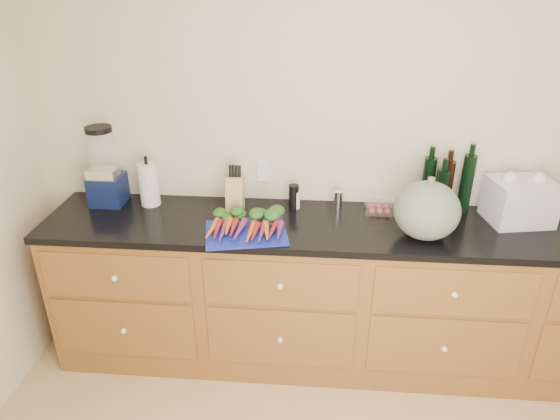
# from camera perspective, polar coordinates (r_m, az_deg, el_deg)

# --- Properties ---
(wall_back) EXTENTS (4.10, 0.05, 2.60)m
(wall_back) POSITION_cam_1_polar(r_m,az_deg,el_deg) (2.98, 9.78, 7.41)
(wall_back) COLOR beige
(wall_back) RESTS_ON ground
(cabinets) EXTENTS (3.60, 0.64, 0.90)m
(cabinets) POSITION_cam_1_polar(r_m,az_deg,el_deg) (3.08, 9.02, -9.77)
(cabinets) COLOR brown
(cabinets) RESTS_ON ground
(countertop) EXTENTS (3.64, 0.62, 0.04)m
(countertop) POSITION_cam_1_polar(r_m,az_deg,el_deg) (2.83, 9.67, -2.00)
(countertop) COLOR black
(countertop) RESTS_ON cabinets
(cutting_board) EXTENTS (0.49, 0.41, 0.01)m
(cutting_board) POSITION_cam_1_polar(r_m,az_deg,el_deg) (2.70, -3.90, -2.60)
(cutting_board) COLOR #14229B
(cutting_board) RESTS_ON countertop
(carrots) EXTENTS (0.40, 0.30, 0.06)m
(carrots) POSITION_cam_1_polar(r_m,az_deg,el_deg) (2.72, -3.80, -1.67)
(carrots) COLOR orange
(carrots) RESTS_ON cutting_board
(squash) EXTENTS (0.34, 0.34, 0.31)m
(squash) POSITION_cam_1_polar(r_m,az_deg,el_deg) (2.70, 16.44, -0.05)
(squash) COLOR #576756
(squash) RESTS_ON countertop
(blender_appliance) EXTENTS (0.19, 0.19, 0.48)m
(blender_appliance) POSITION_cam_1_polar(r_m,az_deg,el_deg) (3.13, -19.38, 4.23)
(blender_appliance) COLOR #0D1741
(blender_appliance) RESTS_ON countertop
(paper_towel) EXTENTS (0.12, 0.12, 0.26)m
(paper_towel) POSITION_cam_1_polar(r_m,az_deg,el_deg) (3.07, -14.76, 2.84)
(paper_towel) COLOR silver
(paper_towel) RESTS_ON countertop
(knife_block) EXTENTS (0.10, 0.10, 0.20)m
(knife_block) POSITION_cam_1_polar(r_m,az_deg,el_deg) (2.93, -5.14, 1.90)
(knife_block) COLOR tan
(knife_block) RESTS_ON countertop
(grinder_salt) EXTENTS (0.05, 0.05, 0.11)m
(grinder_salt) POSITION_cam_1_polar(r_m,az_deg,el_deg) (2.95, 1.84, 1.18)
(grinder_salt) COLOR silver
(grinder_salt) RESTS_ON countertop
(grinder_pepper) EXTENTS (0.06, 0.06, 0.15)m
(grinder_pepper) POSITION_cam_1_polar(r_m,az_deg,el_deg) (2.95, 1.58, 1.53)
(grinder_pepper) COLOR black
(grinder_pepper) RESTS_ON countertop
(canister_chrome) EXTENTS (0.05, 0.05, 0.12)m
(canister_chrome) POSITION_cam_1_polar(r_m,az_deg,el_deg) (2.95, 6.67, 1.08)
(canister_chrome) COLOR white
(canister_chrome) RESTS_ON countertop
(tomato_box) EXTENTS (0.17, 0.13, 0.08)m
(tomato_box) POSITION_cam_1_polar(r_m,az_deg,el_deg) (2.97, 11.30, 0.48)
(tomato_box) COLOR white
(tomato_box) RESTS_ON countertop
(bottles) EXTENTS (0.29, 0.15, 0.35)m
(bottles) POSITION_cam_1_polar(r_m,az_deg,el_deg) (3.02, 18.42, 2.56)
(bottles) COLOR black
(bottles) RESTS_ON countertop
(grocery_bag) EXTENTS (0.37, 0.32, 0.24)m
(grocery_bag) POSITION_cam_1_polar(r_m,az_deg,el_deg) (3.08, 25.70, 0.91)
(grocery_bag) COLOR white
(grocery_bag) RESTS_ON countertop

